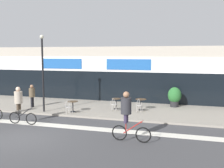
% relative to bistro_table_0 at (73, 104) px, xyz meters
% --- Properties ---
extents(ground_plane, '(120.00, 120.00, 0.00)m').
position_rel_bistro_table_0_xyz_m(ground_plane, '(-0.16, -5.44, -0.63)').
color(ground_plane, '#424244').
extents(sidewalk_slab, '(40.00, 5.50, 0.12)m').
position_rel_bistro_table_0_xyz_m(sidewalk_slab, '(-0.16, 1.81, -0.57)').
color(sidewalk_slab, gray).
rests_on(sidewalk_slab, ground).
extents(storefront_facade, '(40.00, 4.06, 4.54)m').
position_rel_bistro_table_0_xyz_m(storefront_facade, '(-0.16, 6.52, 1.64)').
color(storefront_facade, '#B2A899').
rests_on(storefront_facade, ground).
extents(bike_lane_stripe, '(36.00, 0.70, 0.01)m').
position_rel_bistro_table_0_xyz_m(bike_lane_stripe, '(-0.16, -2.94, -0.62)').
color(bike_lane_stripe, silver).
rests_on(bike_lane_stripe, ground).
extents(bistro_table_0, '(0.68, 0.68, 0.71)m').
position_rel_bistro_table_0_xyz_m(bistro_table_0, '(0.00, 0.00, 0.00)').
color(bistro_table_0, black).
rests_on(bistro_table_0, sidewalk_slab).
extents(bistro_table_1, '(0.62, 0.62, 0.74)m').
position_rel_bistro_table_0_xyz_m(bistro_table_1, '(2.51, 1.71, 0.01)').
color(bistro_table_1, black).
rests_on(bistro_table_1, sidewalk_slab).
extents(bistro_table_2, '(0.74, 0.74, 0.76)m').
position_rel_bistro_table_0_xyz_m(bistro_table_2, '(4.24, 1.84, 0.04)').
color(bistro_table_2, black).
rests_on(bistro_table_2, sidewalk_slab).
extents(cafe_chair_0_near, '(0.44, 0.60, 0.90)m').
position_rel_bistro_table_0_xyz_m(cafe_chair_0_near, '(-0.01, -0.63, 0.01)').
color(cafe_chair_0_near, '#B7B2AD').
rests_on(cafe_chair_0_near, sidewalk_slab).
extents(cafe_chair_1_near, '(0.42, 0.59, 0.90)m').
position_rel_bistro_table_0_xyz_m(cafe_chair_1_near, '(2.51, 1.08, 0.01)').
color(cafe_chair_1_near, '#B7B2AD').
rests_on(cafe_chair_1_near, sidewalk_slab).
extents(cafe_chair_2_near, '(0.45, 0.60, 0.90)m').
position_rel_bistro_table_0_xyz_m(cafe_chair_2_near, '(4.23, 1.22, 0.01)').
color(cafe_chair_2_near, '#B7B2AD').
rests_on(cafe_chair_2_near, sidewalk_slab).
extents(planter_pot, '(0.96, 0.96, 1.43)m').
position_rel_bistro_table_0_xyz_m(planter_pot, '(6.38, 3.61, 0.27)').
color(planter_pot, '#232326').
rests_on(planter_pot, sidewalk_slab).
extents(lamp_post, '(0.26, 0.26, 5.06)m').
position_rel_bistro_table_0_xyz_m(lamp_post, '(-1.91, -0.43, 2.42)').
color(lamp_post, black).
rests_on(lamp_post, sidewalk_slab).
extents(cyclist_1, '(1.83, 0.51, 2.28)m').
position_rel_bistro_table_0_xyz_m(cyclist_1, '(4.70, -4.36, 0.72)').
color(cyclist_1, black).
rests_on(cyclist_1, ground).
extents(cyclist_2, '(1.73, 0.50, 2.13)m').
position_rel_bistro_table_0_xyz_m(cyclist_2, '(-1.77, -3.22, 0.61)').
color(cyclist_2, black).
rests_on(cyclist_2, ground).
extents(pedestrian_near_end, '(0.44, 0.44, 1.63)m').
position_rel_bistro_table_0_xyz_m(pedestrian_near_end, '(-3.49, 0.62, 0.46)').
color(pedestrian_near_end, black).
rests_on(pedestrian_near_end, sidewalk_slab).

